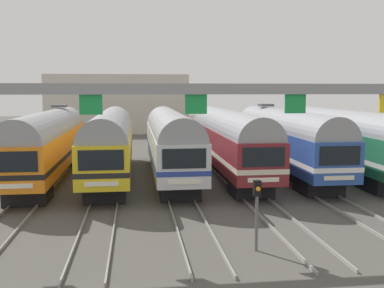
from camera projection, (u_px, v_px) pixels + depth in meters
The scene contains 11 objects.
ground_plane at pixel (200, 176), 32.66m from camera, with size 160.00×160.00×0.00m, color #4C4944.
track_bed at pixel (178, 146), 49.40m from camera, with size 22.62×70.00×0.15m.
commuter_train_orange at pixel (48, 141), 31.03m from camera, with size 2.88×18.06×5.05m.
commuter_train_yellow at pixel (111, 141), 31.55m from camera, with size 2.88×18.06×4.77m.
commuter_train_silver at pixel (171, 140), 32.07m from camera, with size 2.88×18.06×4.77m.
commuter_train_maroon at pixel (229, 139), 32.60m from camera, with size 2.88×18.06×4.77m.
commuter_train_blue at pixel (285, 138), 33.13m from camera, with size 2.88×18.06×5.05m.
commuter_train_green at pixel (340, 137), 33.65m from camera, with size 2.88×18.06×4.77m.
catenary_gantry at pixel (246, 110), 18.72m from camera, with size 26.35×0.44×6.97m.
yard_signal_mast at pixel (257, 201), 17.26m from camera, with size 0.28×0.35×2.83m.
maintenance_building at pixel (118, 104), 67.43m from camera, with size 20.09×10.00×8.40m, color beige.
Camera 1 is at (-4.59, -31.83, 6.21)m, focal length 42.16 mm.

